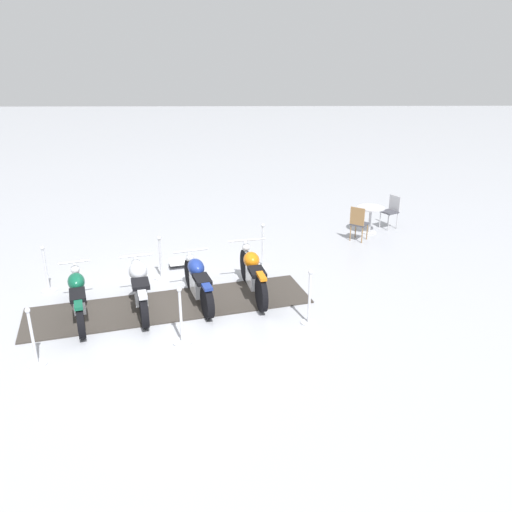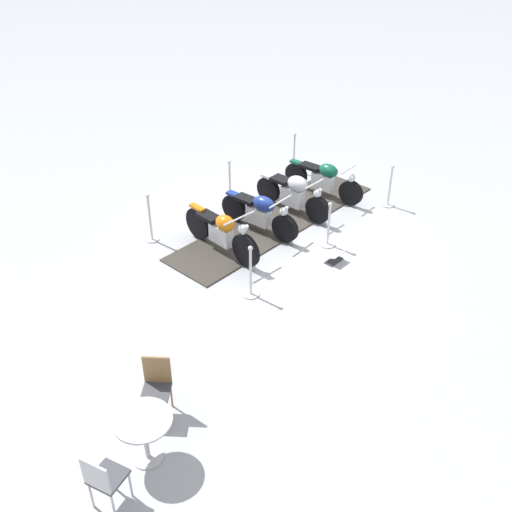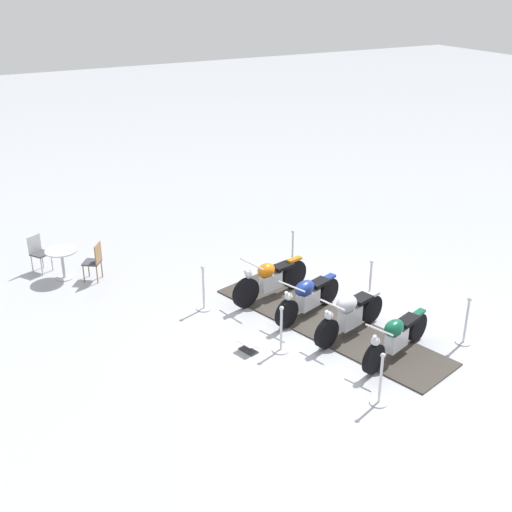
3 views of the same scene
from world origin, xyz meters
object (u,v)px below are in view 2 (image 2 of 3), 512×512
(stanchion_left_front, at_px, (151,224))
(stanchion_right_front, at_px, (251,280))
(cafe_chair_across_table, at_px, (157,384))
(motorcycle_navy, at_px, (260,212))
(motorcycle_forest, at_px, (324,178))
(motorcycle_chrome, at_px, (294,193))
(cafe_table, at_px, (144,429))
(stanchion_left_mid, at_px, (230,189))
(stanchion_right_mid, at_px, (328,233))
(cafe_chair_near_table, at_px, (104,478))
(stanchion_left_rear, at_px, (294,158))
(motorcycle_copper, at_px, (222,231))
(info_placard, at_px, (334,258))
(stanchion_right_rear, at_px, (389,192))

(stanchion_left_front, bearing_deg, stanchion_right_front, 105.79)
(cafe_chair_across_table, bearing_deg, motorcycle_navy, 167.06)
(motorcycle_navy, relative_size, motorcycle_forest, 0.94)
(motorcycle_chrome, height_order, cafe_table, motorcycle_chrome)
(stanchion_left_mid, relative_size, stanchion_right_mid, 1.08)
(cafe_chair_near_table, bearing_deg, motorcycle_navy, 10.86)
(motorcycle_chrome, xyz_separation_m, stanchion_left_rear, (-1.36, -1.94, -0.17))
(motorcycle_forest, bearing_deg, cafe_chair_near_table, -73.14)
(motorcycle_copper, distance_m, motorcycle_chrome, 2.33)
(motorcycle_copper, distance_m, cafe_table, 5.20)
(info_placard, distance_m, cafe_chair_across_table, 5.03)
(stanchion_right_rear, height_order, stanchion_right_mid, stanchion_right_rear)
(motorcycle_chrome, height_order, motorcycle_forest, motorcycle_chrome)
(stanchion_right_front, xyz_separation_m, stanchion_right_rear, (-4.65, -1.31, -0.00))
(motorcycle_chrome, bearing_deg, stanchion_left_mid, -158.78)
(motorcycle_forest, bearing_deg, stanchion_right_mid, -53.86)
(stanchion_left_mid, bearing_deg, stanchion_right_rear, 145.40)
(stanchion_left_rear, bearing_deg, stanchion_right_mid, 66.18)
(stanchion_left_mid, bearing_deg, motorcycle_copper, 56.26)
(stanchion_right_front, relative_size, stanchion_right_mid, 1.07)
(motorcycle_copper, relative_size, cafe_table, 2.77)
(cafe_chair_near_table, bearing_deg, motorcycle_forest, 4.33)
(motorcycle_navy, height_order, motorcycle_chrome, motorcycle_chrome)
(cafe_chair_near_table, bearing_deg, stanchion_right_rear, -5.26)
(motorcycle_copper, height_order, motorcycle_forest, motorcycle_copper)
(motorcycle_copper, relative_size, info_placard, 4.91)
(motorcycle_chrome, height_order, stanchion_left_mid, stanchion_left_mid)
(motorcycle_navy, xyz_separation_m, stanchion_right_rear, (-3.27, 0.56, -0.15))
(motorcycle_forest, height_order, stanchion_left_mid, stanchion_left_mid)
(motorcycle_copper, bearing_deg, stanchion_left_mid, 134.05)
(stanchion_right_front, xyz_separation_m, stanchion_left_mid, (-1.53, -3.47, -0.01))
(stanchion_left_mid, bearing_deg, info_placard, 98.51)
(info_placard, bearing_deg, stanchion_left_front, -59.84)
(stanchion_right_front, distance_m, info_placard, 2.06)
(motorcycle_copper, relative_size, stanchion_right_mid, 2.15)
(motorcycle_forest, distance_m, cafe_chair_near_table, 9.15)
(stanchion_right_rear, height_order, stanchion_left_front, stanchion_left_front)
(cafe_table, bearing_deg, stanchion_right_rear, -154.33)
(stanchion_right_front, distance_m, stanchion_left_mid, 3.79)
(stanchion_right_front, relative_size, cafe_chair_near_table, 1.14)
(stanchion_left_front, bearing_deg, motorcycle_navy, 156.72)
(stanchion_right_rear, xyz_separation_m, cafe_chair_across_table, (7.28, 3.05, 0.21))
(cafe_table, relative_size, cafe_chair_near_table, 0.83)
(cafe_chair_across_table, bearing_deg, info_placard, 146.17)
(cafe_chair_across_table, bearing_deg, stanchion_right_front, 158.48)
(cafe_table, bearing_deg, stanchion_left_rear, -136.79)
(stanchion_left_rear, height_order, cafe_chair_across_table, stanchion_left_rear)
(motorcycle_copper, relative_size, motorcycle_chrome, 1.05)
(info_placard, bearing_deg, stanchion_left_rear, -129.91)
(stanchion_left_mid, bearing_deg, cafe_table, 51.75)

